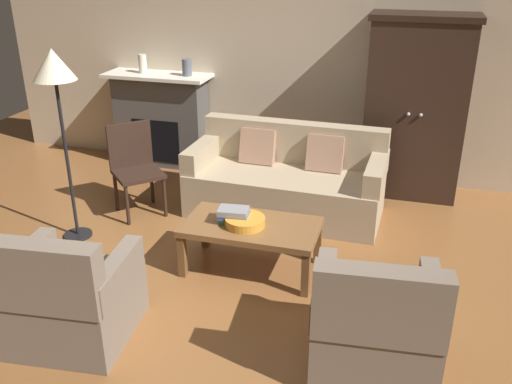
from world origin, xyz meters
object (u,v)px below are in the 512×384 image
couch (287,182)px  fruit_bowl (245,221)px  armchair_near_left (70,299)px  side_chair_wooden (135,163)px  book_stack (234,215)px  armoire (415,108)px  coffee_table (251,230)px  mantel_vase_cream (143,64)px  mantel_vase_slate (187,67)px  fireplace (161,119)px  floor_lamp (55,77)px  armchair_near_right (375,326)px

couch → fruit_bowl: size_ratio=5.93×
armchair_near_left → side_chair_wooden: (-0.53, 1.98, 0.20)m
side_chair_wooden → book_stack: bearing=-31.0°
fruit_bowl → armchair_near_left: bearing=-127.0°
couch → side_chair_wooden: bearing=-164.4°
armoire → fruit_bowl: (-1.22, -2.06, -0.49)m
coffee_table → mantel_vase_cream: size_ratio=5.08×
coffee_table → armchair_near_left: armchair_near_left is taller
coffee_table → armoire: bearing=59.8°
mantel_vase_slate → armchair_near_left: size_ratio=0.22×
couch → mantel_vase_slate: (-1.41, 0.90, 0.90)m
fireplace → side_chair_wooden: fireplace is taller
fruit_bowl → mantel_vase_slate: size_ratio=1.72×
fireplace → book_stack: 2.66m
book_stack → floor_lamp: bearing=176.1°
mantel_vase_cream → armoire: bearing=-1.1°
armoire → mantel_vase_slate: 2.58m
coffee_table → fireplace: bearing=130.2°
fireplace → armchair_near_right: size_ratio=1.43×
side_chair_wooden → fireplace: bearing=103.9°
couch → book_stack: size_ratio=7.28×
armchair_near_left → couch: bearing=68.6°
fireplace → armoire: bearing=-1.5°
mantel_vase_slate → armchair_near_right: (2.47, -3.01, -0.90)m
armoire → fruit_bowl: 2.44m
mantel_vase_cream → floor_lamp: 2.01m
armchair_near_left → fruit_bowl: bearing=53.0°
fireplace → book_stack: size_ratio=4.73×
armoire → armchair_near_left: (-2.10, -3.22, -0.63)m
book_stack → side_chair_wooden: (-1.30, 0.78, 0.03)m
mantel_vase_cream → couch: bearing=-24.5°
armchair_near_left → armchair_near_right: size_ratio=1.00×
armoire → coffee_table: armoire is taller
mantel_vase_slate → floor_lamp: bearing=-99.6°
armoire → mantel_vase_slate: armoire is taller
fruit_bowl → book_stack: bearing=163.5°
couch → mantel_vase_slate: bearing=147.5°
coffee_table → armchair_near_right: armchair_near_right is taller
couch → book_stack: 1.21m
armoire → mantel_vase_slate: size_ratio=9.95×
fruit_bowl → armchair_near_right: size_ratio=0.37×
armchair_near_left → fireplace: bearing=104.5°
coffee_table → mantel_vase_slate: (-1.39, 2.08, 0.85)m
couch → mantel_vase_cream: size_ratio=8.96×
fireplace → side_chair_wooden: (0.33, -1.32, -0.06)m
couch → fruit_bowl: (-0.06, -1.22, 0.14)m
coffee_table → armchair_near_right: size_ratio=1.25×
mantel_vase_cream → armchair_near_left: size_ratio=0.25×
armoire → mantel_vase_cream: armoire is taller
coffee_table → armchair_near_left: bearing=-127.5°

